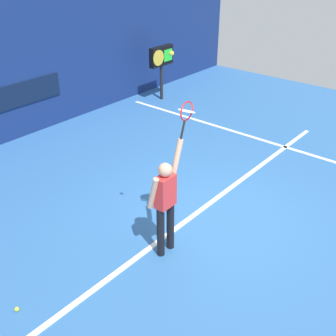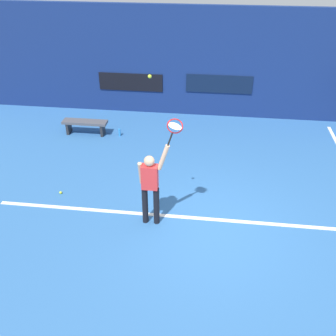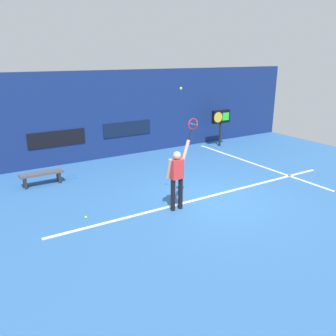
{
  "view_description": "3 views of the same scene",
  "coord_description": "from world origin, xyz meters",
  "px_view_note": "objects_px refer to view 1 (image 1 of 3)",
  "views": [
    {
      "loc": [
        -5.67,
        -3.63,
        4.74
      ],
      "look_at": [
        -1.19,
        0.11,
        1.52
      ],
      "focal_mm": 45.34,
      "sensor_mm": 36.0,
      "label": 1
    },
    {
      "loc": [
        -0.15,
        -6.54,
        5.57
      ],
      "look_at": [
        -1.05,
        0.64,
        1.06
      ],
      "focal_mm": 41.3,
      "sensor_mm": 36.0,
      "label": 2
    },
    {
      "loc": [
        -6.38,
        -7.61,
        4.16
      ],
      "look_at": [
        -1.45,
        0.34,
        1.16
      ],
      "focal_mm": 37.73,
      "sensor_mm": 36.0,
      "label": 3
    }
  ],
  "objects_px": {
    "tennis_racket": "(186,113)",
    "tennis_ball": "(172,53)",
    "scoreboard_clock": "(161,58)",
    "tennis_player": "(165,201)",
    "spare_ball": "(17,309)"
  },
  "relations": [
    {
      "from": "tennis_racket",
      "to": "tennis_ball",
      "type": "distance_m",
      "value": 1.09
    },
    {
      "from": "tennis_ball",
      "to": "scoreboard_clock",
      "type": "bearing_deg",
      "value": 41.76
    },
    {
      "from": "tennis_player",
      "to": "tennis_ball",
      "type": "xyz_separation_m",
      "value": [
        0.06,
        -0.07,
        2.34
      ]
    },
    {
      "from": "tennis_racket",
      "to": "spare_ball",
      "type": "relative_size",
      "value": 9.21
    },
    {
      "from": "tennis_player",
      "to": "tennis_racket",
      "type": "xyz_separation_m",
      "value": [
        0.5,
        -0.0,
        1.34
      ]
    },
    {
      "from": "scoreboard_clock",
      "to": "spare_ball",
      "type": "xyz_separation_m",
      "value": [
        -8.13,
        -4.23,
        -1.3
      ]
    },
    {
      "from": "scoreboard_clock",
      "to": "spare_ball",
      "type": "height_order",
      "value": "scoreboard_clock"
    },
    {
      "from": "tennis_racket",
      "to": "scoreboard_clock",
      "type": "distance_m",
      "value": 7.33
    },
    {
      "from": "tennis_racket",
      "to": "scoreboard_clock",
      "type": "xyz_separation_m",
      "value": [
        5.25,
        5.01,
        -1.02
      ]
    },
    {
      "from": "tennis_racket",
      "to": "spare_ball",
      "type": "height_order",
      "value": "tennis_racket"
    },
    {
      "from": "spare_ball",
      "to": "tennis_racket",
      "type": "bearing_deg",
      "value": -15.15
    },
    {
      "from": "tennis_player",
      "to": "tennis_ball",
      "type": "bearing_deg",
      "value": -47.55
    },
    {
      "from": "tennis_racket",
      "to": "scoreboard_clock",
      "type": "bearing_deg",
      "value": 43.68
    },
    {
      "from": "tennis_player",
      "to": "spare_ball",
      "type": "relative_size",
      "value": 29.06
    },
    {
      "from": "tennis_ball",
      "to": "spare_ball",
      "type": "relative_size",
      "value": 1.0
    }
  ]
}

